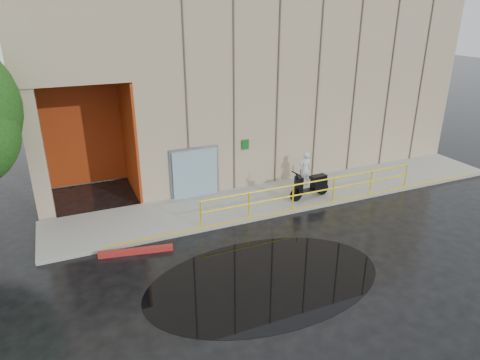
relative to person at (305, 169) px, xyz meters
name	(u,v)px	position (x,y,z in m)	size (l,w,h in m)	color
ground	(250,273)	(-5.00, -5.06, -0.92)	(120.00, 120.00, 0.00)	black
sidewalk	(291,195)	(-1.00, -0.56, -0.84)	(20.00, 3.00, 0.15)	#99968B
building	(251,75)	(0.10, 5.93, 3.29)	(20.00, 10.17, 8.00)	tan
guardrail	(314,192)	(-0.75, -1.91, -0.24)	(9.56, 0.06, 1.03)	yellow
person	(305,169)	(0.00, 0.00, 0.00)	(0.56, 0.37, 1.54)	silver
scooter	(311,179)	(-0.52, -1.28, 0.08)	(1.95, 0.79, 1.48)	black
red_curb	(136,251)	(-7.98, -2.56, -0.83)	(2.40, 0.18, 0.18)	maroon
puddle	(265,280)	(-4.74, -5.57, -0.91)	(7.30, 4.49, 0.01)	black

